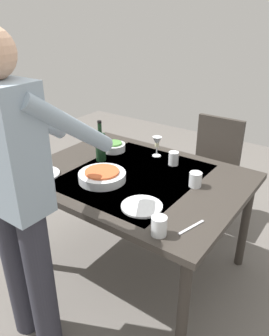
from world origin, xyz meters
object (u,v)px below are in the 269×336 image
object	(u,v)px
chair_near	(212,164)
dinner_plate_near	(142,206)
wine_glass_left	(157,143)
dinner_plate_far	(42,174)
wine_bottle	(101,146)
person_server	(17,190)
side_bowl_salad	(113,147)
serving_bowl_pasta	(102,176)
water_cup_near_left	(195,179)
water_cup_far_left	(174,158)
dining_table	(134,184)
water_cup_near_right	(159,226)

from	to	relation	value
chair_near	dinner_plate_near	distance (m)	1.24
wine_glass_left	dinner_plate_far	bearing A→B (deg)	57.47
wine_bottle	wine_glass_left	size ratio (longest dim) A/B	1.96
person_server	side_bowl_salad	world-z (taller)	person_server
serving_bowl_pasta	water_cup_near_left	bearing A→B (deg)	-151.63
chair_near	water_cup_far_left	world-z (taller)	chair_near
dining_table	wine_bottle	size ratio (longest dim) A/B	4.76
wine_bottle	dinner_plate_near	size ratio (longest dim) A/B	1.29
wine_bottle	side_bowl_salad	world-z (taller)	wine_bottle
dining_table	wine_glass_left	xyz separation A→B (m)	(0.05, -0.35, 0.18)
water_cup_near_left	dinner_plate_far	size ratio (longest dim) A/B	0.40
person_server	dinner_plate_far	bearing A→B (deg)	-49.03
dinner_plate_near	wine_glass_left	bearing A→B (deg)	-64.32
serving_bowl_pasta	dinner_plate_near	size ratio (longest dim) A/B	1.30
serving_bowl_pasta	side_bowl_salad	world-z (taller)	same
serving_bowl_pasta	side_bowl_salad	distance (m)	0.49
water_cup_near_right	side_bowl_salad	bearing A→B (deg)	-39.45
dining_table	serving_bowl_pasta	distance (m)	0.24
wine_glass_left	side_bowl_salad	size ratio (longest dim) A/B	0.84
water_cup_far_left	serving_bowl_pasta	bearing A→B (deg)	62.24
water_cup_far_left	dinner_plate_far	xyz separation A→B (m)	(0.62, 0.64, -0.04)
dining_table	dinner_plate_far	distance (m)	0.61
serving_bowl_pasta	dinner_plate_near	xyz separation A→B (m)	(-0.38, 0.11, -0.03)
chair_near	water_cup_near_left	xyz separation A→B (m)	(-0.22, 0.82, 0.27)
person_server	wine_glass_left	size ratio (longest dim) A/B	11.19
wine_bottle	water_cup_near_right	xyz separation A→B (m)	(-0.80, 0.50, -0.06)
person_server	side_bowl_salad	xyz separation A→B (m)	(0.26, -1.04, -0.18)
water_cup_near_right	water_cup_far_left	world-z (taller)	water_cup_near_right
person_server	chair_near	bearing A→B (deg)	-99.36
serving_bowl_pasta	water_cup_far_left	bearing A→B (deg)	-117.76
water_cup_far_left	serving_bowl_pasta	size ratio (longest dim) A/B	0.32
person_server	water_cup_near_right	xyz separation A→B (m)	(-0.58, -0.35, -0.16)
chair_near	dinner_plate_near	size ratio (longest dim) A/B	3.96
water_cup_near_right	water_cup_near_left	bearing A→B (deg)	-82.12
wine_glass_left	dinner_plate_far	distance (m)	0.84
dinner_plate_near	dinner_plate_far	distance (m)	0.76
wine_bottle	water_cup_near_left	xyz separation A→B (m)	(-0.72, -0.04, -0.06)
person_server	serving_bowl_pasta	xyz separation A→B (m)	(0.01, -0.61, -0.18)
chair_near	person_server	size ratio (longest dim) A/B	0.54
dining_table	person_server	size ratio (longest dim) A/B	0.83
water_cup_far_left	side_bowl_salad	xyz separation A→B (m)	(0.50, 0.05, -0.01)
wine_bottle	wine_glass_left	distance (m)	0.41
dining_table	side_bowl_salad	world-z (taller)	side_bowl_salad
dining_table	wine_glass_left	bearing A→B (deg)	-82.29
chair_near	dinner_plate_far	distance (m)	1.45
wine_bottle	wine_glass_left	xyz separation A→B (m)	(-0.29, -0.30, -0.01)
wine_glass_left	water_cup_near_right	distance (m)	0.95
dining_table	water_cup_far_left	size ratio (longest dim) A/B	14.86
wine_bottle	water_cup_near_left	world-z (taller)	wine_bottle
water_cup_near_left	dinner_plate_far	xyz separation A→B (m)	(0.89, 0.45, -0.04)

